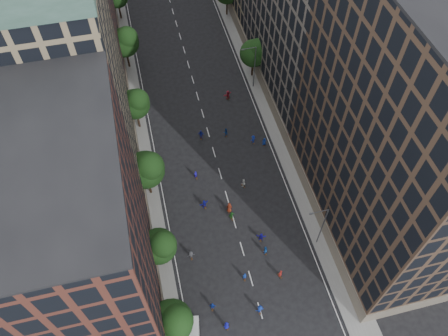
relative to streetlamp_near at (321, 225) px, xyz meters
name	(u,v)px	position (x,y,z in m)	size (l,w,h in m)	color
ground	(203,115)	(-10.37, 28.00, -5.17)	(240.00, 240.00, 0.00)	black
sidewalk_left	(130,97)	(-22.37, 35.50, -5.09)	(4.00, 105.00, 0.15)	slate
sidewalk_right	(257,76)	(1.63, 35.50, -5.09)	(4.00, 105.00, 0.15)	slate
bldg_left_a	(77,246)	(-29.37, -1.00, 9.83)	(14.00, 22.00, 30.00)	#50271E
bldg_left_b	(66,79)	(-29.37, 23.00, 11.83)	(14.00, 26.00, 34.00)	#857557
bldg_left_c	(68,1)	(-29.37, 46.00, 8.83)	(14.00, 20.00, 28.00)	#50271E
bldg_right_a	(402,134)	(8.63, 3.00, 12.83)	(14.00, 30.00, 36.00)	#473326
bldg_right_b	(312,4)	(8.63, 32.00, 11.33)	(14.00, 28.00, 33.00)	#5D554D
tree_left_0	(173,322)	(-21.38, -8.15, 0.79)	(5.20, 5.20, 8.83)	black
tree_left_1	(160,246)	(-21.39, 1.86, 0.38)	(4.80, 4.80, 8.21)	black
tree_left_2	(147,169)	(-21.36, 13.83, 1.19)	(5.60, 5.60, 9.45)	black
tree_left_3	(136,103)	(-21.38, 27.85, 0.65)	(5.00, 5.00, 8.58)	black
tree_left_4	(125,41)	(-21.37, 43.84, 0.93)	(5.40, 5.40, 9.08)	black
tree_right_a	(255,52)	(1.02, 35.85, 0.46)	(5.00, 5.00, 8.39)	black
streetlamp_near	(321,225)	(0.00, 0.00, 0.00)	(2.64, 0.22, 9.06)	#595B60
streetlamp_far	(254,65)	(0.00, 33.00, 0.00)	(2.64, 0.22, 9.06)	#595B60
cargo_van	(192,336)	(-19.62, -8.90, -3.94)	(2.76, 4.64, 2.33)	silver
skater_0	(227,325)	(-15.11, -8.55, -4.37)	(0.78, 0.51, 1.60)	#1517B0
skater_1	(245,276)	(-11.20, -2.82, -4.42)	(0.55, 0.36, 1.49)	#153CB1
skater_2	(265,250)	(-7.47, 0.17, -4.37)	(0.78, 0.61, 1.60)	#1447A2
skater_3	(260,309)	(-10.51, -7.60, -4.33)	(1.08, 0.62, 1.67)	#122F98
skater_4	(213,306)	(-16.28, -5.76, -4.38)	(0.92, 0.38, 1.58)	#13309C
skater_5	(261,237)	(-7.39, 2.29, -4.40)	(1.43, 0.46, 1.54)	#19139C
skater_6	(229,208)	(-10.64, 7.95, -4.21)	(0.94, 0.61, 1.92)	maroon
skater_7	(280,274)	(-6.46, -3.63, -4.34)	(0.60, 0.40, 1.66)	maroon
skater_8	(243,183)	(-7.44, 11.81, -4.35)	(0.80, 0.62, 1.64)	#AFAFAB
skater_9	(191,255)	(-17.60, 1.89, -4.39)	(1.01, 0.58, 1.56)	#3D3E42
skater_10	(232,216)	(-10.61, 6.64, -4.31)	(1.00, 0.42, 1.71)	#1B5C1C
skater_11	(204,204)	(-14.09, 9.54, -4.38)	(1.47, 0.47, 1.59)	#1518AF
skater_12	(264,142)	(-1.87, 19.08, -4.41)	(0.74, 0.48, 1.51)	navy
skater_13	(196,175)	(-14.29, 15.13, -4.39)	(0.57, 0.37, 1.57)	#2117BB
skater_14	(226,132)	(-7.62, 22.62, -4.39)	(0.76, 0.59, 1.56)	#123B93
skater_15	(253,139)	(-3.54, 19.95, -4.36)	(1.04, 0.60, 1.62)	navy
skater_16	(201,135)	(-11.77, 22.95, -4.27)	(1.05, 0.44, 1.79)	#1623B4
skater_17	(228,95)	(-5.12, 31.06, -4.27)	(1.67, 0.53, 1.80)	#A31B2C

